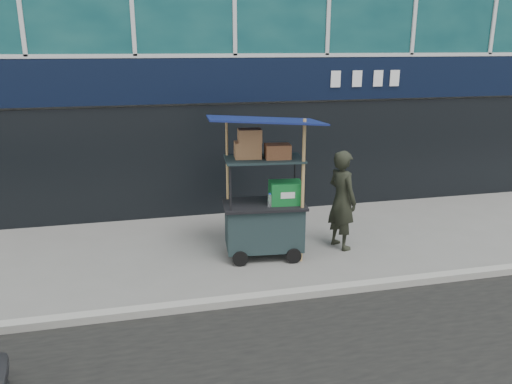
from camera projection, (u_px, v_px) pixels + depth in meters
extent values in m
plane|color=slate|center=(286.00, 292.00, 7.57)|extent=(80.00, 80.00, 0.00)
cube|color=gray|center=(290.00, 295.00, 7.37)|extent=(80.00, 0.18, 0.12)
cube|color=black|center=(236.00, 80.00, 10.36)|extent=(15.68, 0.06, 0.90)
cube|color=black|center=(236.00, 160.00, 10.88)|extent=(15.68, 0.04, 2.40)
cube|color=#182729|center=(264.00, 226.00, 8.76)|extent=(1.39, 0.89, 0.77)
cylinder|color=black|center=(240.00, 259.00, 8.43)|extent=(0.27, 0.08, 0.26)
cylinder|color=black|center=(294.00, 256.00, 8.55)|extent=(0.27, 0.08, 0.26)
cube|color=black|center=(264.00, 204.00, 8.64)|extent=(1.48, 0.99, 0.04)
cylinder|color=black|center=(230.00, 189.00, 8.14)|extent=(0.04, 0.04, 0.82)
cylinder|color=black|center=(303.00, 186.00, 8.29)|extent=(0.04, 0.04, 0.82)
cylinder|color=black|center=(227.00, 179.00, 8.77)|extent=(0.04, 0.04, 0.82)
cylinder|color=black|center=(295.00, 177.00, 8.92)|extent=(0.04, 0.04, 0.82)
cube|color=#182729|center=(264.00, 159.00, 8.42)|extent=(1.39, 0.89, 0.03)
cylinder|color=#A6814B|center=(303.00, 193.00, 8.33)|extent=(0.06, 0.06, 2.47)
cylinder|color=#A6814B|center=(228.00, 188.00, 8.82)|extent=(0.05, 0.05, 2.36)
cube|color=#0D174A|center=(264.00, 120.00, 8.23)|extent=(1.98, 1.49, 0.22)
cube|color=#0F6027|center=(286.00, 192.00, 8.58)|extent=(0.58, 0.44, 0.38)
cylinder|color=silver|center=(270.00, 201.00, 8.40)|extent=(0.08, 0.08, 0.22)
cylinder|color=blue|center=(270.00, 194.00, 8.37)|extent=(0.04, 0.04, 0.02)
cube|color=olive|center=(248.00, 150.00, 8.39)|extent=(0.47, 0.37, 0.27)
cube|color=#926640|center=(278.00, 151.00, 8.35)|extent=(0.45, 0.35, 0.24)
cube|color=olive|center=(250.00, 136.00, 8.30)|extent=(0.41, 0.32, 0.22)
imported|color=black|center=(342.00, 200.00, 9.03)|extent=(0.62, 0.77, 1.83)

